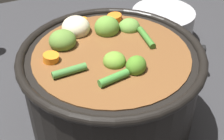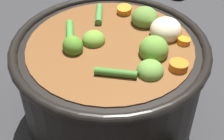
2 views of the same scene
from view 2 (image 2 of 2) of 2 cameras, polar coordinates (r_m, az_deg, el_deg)
The scene contains 2 objects.
ground_plane at distance 0.55m, azimuth -0.28°, elevation -8.08°, with size 1.10×1.10×0.00m, color #2D2D30.
cooking_pot at distance 0.49m, azimuth -0.23°, elevation -1.91°, with size 0.28×0.28×0.17m.
Camera 2 is at (0.02, -0.36, 0.41)m, focal length 52.31 mm.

